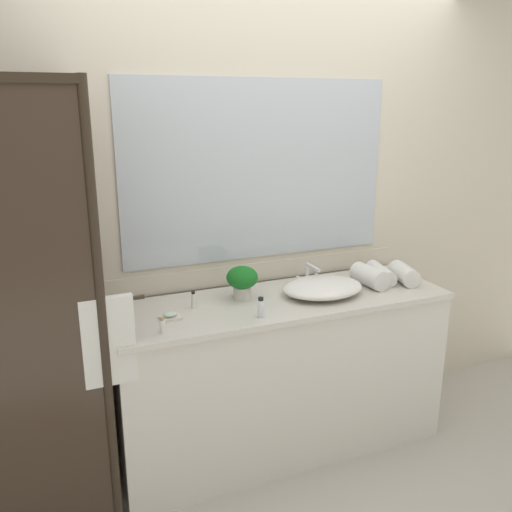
{
  "coord_description": "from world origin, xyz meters",
  "views": [
    {
      "loc": [
        -1.15,
        -2.4,
        1.89
      ],
      "look_at": [
        -0.15,
        0.0,
        1.15
      ],
      "focal_mm": 37.51,
      "sensor_mm": 36.0,
      "label": 1
    }
  ],
  "objects": [
    {
      "name": "ground_plane",
      "position": [
        0.0,
        0.0,
        0.0
      ],
      "size": [
        8.0,
        8.0,
        0.0
      ],
      "primitive_type": "plane",
      "color": "#B7B2A8"
    },
    {
      "name": "potted_plant",
      "position": [
        -0.2,
        0.07,
        1.01
      ],
      "size": [
        0.17,
        0.17,
        0.18
      ],
      "color": "beige",
      "rests_on": "vanity_cabinet"
    },
    {
      "name": "amenity_bottle_body_wash",
      "position": [
        -0.69,
        -0.19,
        0.94
      ],
      "size": [
        0.03,
        0.03,
        0.08
      ],
      "color": "white",
      "rests_on": "vanity_cabinet"
    },
    {
      "name": "soap_dish",
      "position": [
        -0.62,
        -0.05,
        0.91
      ],
      "size": [
        0.1,
        0.07,
        0.04
      ],
      "color": "silver",
      "rests_on": "vanity_cabinet"
    },
    {
      "name": "vanity_cabinet",
      "position": [
        0.0,
        0.01,
        0.45
      ],
      "size": [
        1.8,
        0.58,
        0.9
      ],
      "color": "silver",
      "rests_on": "ground_plane"
    },
    {
      "name": "sink_basin",
      "position": [
        0.22,
        -0.03,
        0.94
      ],
      "size": [
        0.45,
        0.35,
        0.08
      ],
      "primitive_type": "ellipsoid",
      "color": "white",
      "rests_on": "vanity_cabinet"
    },
    {
      "name": "shower_enclosure",
      "position": [
        -1.27,
        -0.19,
        1.02
      ],
      "size": [
        1.2,
        0.59,
        2.0
      ],
      "color": "#2D2319",
      "rests_on": "ground_plane"
    },
    {
      "name": "amenity_bottle_lotion",
      "position": [
        -0.47,
        0.05,
        0.94
      ],
      "size": [
        0.02,
        0.02,
        0.09
      ],
      "color": "white",
      "rests_on": "vanity_cabinet"
    },
    {
      "name": "rolled_towel_near_edge",
      "position": [
        0.76,
        -0.03,
        0.95
      ],
      "size": [
        0.15,
        0.24,
        0.1
      ],
      "primitive_type": "cylinder",
      "rotation": [
        1.57,
        0.0,
        -0.24
      ],
      "color": "white",
      "rests_on": "vanity_cabinet"
    },
    {
      "name": "rolled_towel_middle",
      "position": [
        0.65,
        0.04,
        0.95
      ],
      "size": [
        0.14,
        0.27,
        0.09
      ],
      "primitive_type": "cylinder",
      "rotation": [
        1.57,
        0.0,
        -0.2
      ],
      "color": "white",
      "rests_on": "vanity_cabinet"
    },
    {
      "name": "wall_back_with_mirror",
      "position": [
        0.0,
        0.34,
        1.31
      ],
      "size": [
        4.4,
        0.06,
        2.6
      ],
      "color": "beige",
      "rests_on": "ground_plane"
    },
    {
      "name": "faucet",
      "position": [
        0.22,
        0.13,
        0.95
      ],
      "size": [
        0.17,
        0.16,
        0.13
      ],
      "color": "silver",
      "rests_on": "vanity_cabinet"
    },
    {
      "name": "amenity_bottle_conditioner",
      "position": [
        -0.21,
        -0.2,
        0.95
      ],
      "size": [
        0.03,
        0.03,
        0.1
      ],
      "color": "silver",
      "rests_on": "vanity_cabinet"
    },
    {
      "name": "rolled_towel_far_edge",
      "position": [
        0.54,
        -0.01,
        0.96
      ],
      "size": [
        0.13,
        0.23,
        0.11
      ],
      "primitive_type": "cylinder",
      "rotation": [
        1.57,
        0.0,
        0.09
      ],
      "color": "white",
      "rests_on": "vanity_cabinet"
    }
  ]
}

